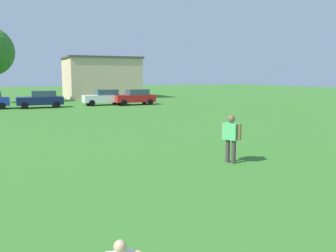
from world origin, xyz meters
name	(u,v)px	position (x,y,z in m)	size (l,w,h in m)	color
ground_plane	(0,117)	(0.00, 30.00, 0.00)	(160.00, 160.00, 0.00)	#387528
adult_bystander	(231,135)	(7.66, 10.10, 1.03)	(0.51, 0.78, 1.74)	#3F3833
parked_car_navy_2	(41,99)	(3.64, 36.74, 0.86)	(4.30, 2.02, 1.68)	#141E4C
parked_car_white_3	(104,97)	(10.14, 37.30, 0.86)	(4.30, 2.02, 1.68)	white
parked_car_red_4	(135,97)	(13.26, 36.27, 0.86)	(4.30, 2.02, 1.68)	red
house_left	(101,78)	(13.03, 49.88, 2.85)	(9.99, 8.03, 5.68)	beige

